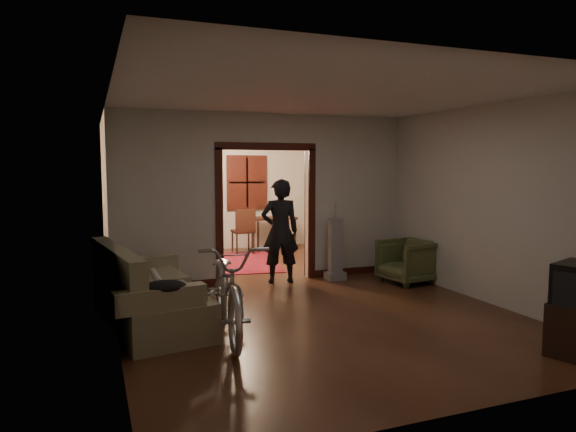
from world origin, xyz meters
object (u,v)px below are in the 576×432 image
sofa (150,286)px  person (280,231)px  desk (274,233)px  armchair (407,261)px  locker (163,215)px  bicycle (228,287)px

sofa → person: 2.78m
desk → person: bearing=-124.2°
armchair → desk: (-0.93, 4.04, 0.01)m
sofa → locker: size_ratio=1.24×
sofa → armchair: 4.32m
person → armchair: bearing=168.2°
armchair → bicycle: bearing=-74.7°
person → locker: size_ratio=1.00×
sofa → armchair: size_ratio=2.69×
sofa → desk: (3.31, 4.86, -0.12)m
armchair → desk: size_ratio=0.79×
bicycle → person: person is taller
desk → bicycle: bearing=-130.9°
armchair → desk: 4.14m
armchair → person: (-1.98, 0.76, 0.50)m
armchair → person: person is taller
locker → desk: 2.55m
locker → sofa: bearing=-86.3°
locker → desk: bearing=8.2°
person → locker: person is taller
bicycle → armchair: bearing=31.0°
bicycle → desk: 6.07m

